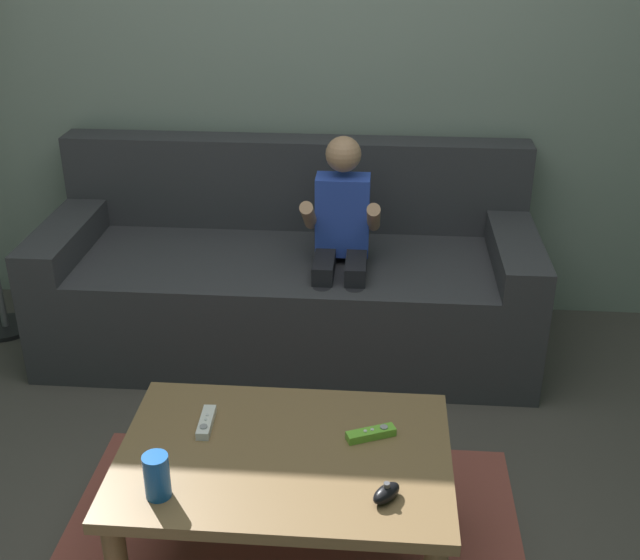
# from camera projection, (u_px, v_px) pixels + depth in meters

# --- Properties ---
(wall_back) EXTENTS (5.18, 0.05, 2.50)m
(wall_back) POSITION_uv_depth(u_px,v_px,m) (319.00, 34.00, 3.35)
(wall_back) COLOR gray
(wall_back) RESTS_ON ground
(couch) EXTENTS (2.02, 0.80, 0.83)m
(couch) POSITION_uv_depth(u_px,v_px,m) (289.00, 280.00, 3.42)
(couch) COLOR #38383D
(couch) RESTS_ON ground
(person_seated_on_couch) EXTENTS (0.30, 0.37, 0.95)m
(person_seated_on_couch) POSITION_uv_depth(u_px,v_px,m) (341.00, 242.00, 3.14)
(person_seated_on_couch) COLOR black
(person_seated_on_couch) RESTS_ON ground
(coffee_table) EXTENTS (0.91, 0.62, 0.42)m
(coffee_table) POSITION_uv_depth(u_px,v_px,m) (285.00, 471.00, 2.20)
(coffee_table) COLOR brown
(coffee_table) RESTS_ON ground
(game_remote_white_near_edge) EXTENTS (0.04, 0.14, 0.03)m
(game_remote_white_near_edge) POSITION_uv_depth(u_px,v_px,m) (206.00, 422.00, 2.28)
(game_remote_white_near_edge) COLOR white
(game_remote_white_near_edge) RESTS_ON coffee_table
(nunchuk_black) EXTENTS (0.09, 0.10, 0.05)m
(nunchuk_black) POSITION_uv_depth(u_px,v_px,m) (386.00, 493.00, 2.00)
(nunchuk_black) COLOR black
(nunchuk_black) RESTS_ON coffee_table
(game_remote_lime_far_corner) EXTENTS (0.14, 0.09, 0.03)m
(game_remote_lime_far_corner) POSITION_uv_depth(u_px,v_px,m) (371.00, 434.00, 2.23)
(game_remote_lime_far_corner) COLOR #72C638
(game_remote_lime_far_corner) RESTS_ON coffee_table
(soda_can) EXTENTS (0.07, 0.07, 0.12)m
(soda_can) POSITION_uv_depth(u_px,v_px,m) (157.00, 476.00, 2.00)
(soda_can) COLOR #1959B2
(soda_can) RESTS_ON coffee_table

